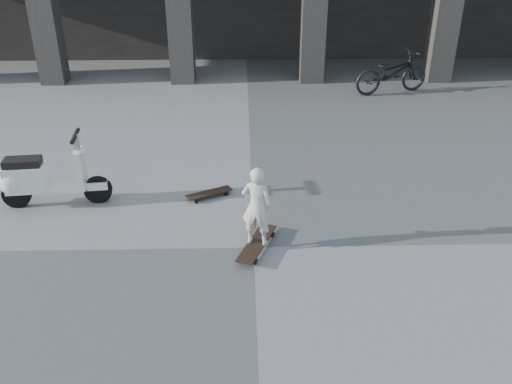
{
  "coord_description": "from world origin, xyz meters",
  "views": [
    {
      "loc": [
        -0.13,
        -6.49,
        4.28
      ],
      "look_at": [
        0.04,
        0.47,
        0.65
      ],
      "focal_mm": 38.0,
      "sensor_mm": 36.0,
      "label": 1
    }
  ],
  "objects_px": {
    "longboard": "(257,244)",
    "skateboard_spare": "(209,193)",
    "child": "(257,206)",
    "bicycle": "(392,73)",
    "scooter": "(35,179)"
  },
  "relations": [
    {
      "from": "longboard",
      "to": "skateboard_spare",
      "type": "xyz_separation_m",
      "value": [
        -0.76,
        1.58,
        -0.01
      ]
    },
    {
      "from": "longboard",
      "to": "child",
      "type": "xyz_separation_m",
      "value": [
        -0.0,
        0.0,
        0.61
      ]
    },
    {
      "from": "bicycle",
      "to": "scooter",
      "type": "bearing_deg",
      "value": 112.74
    },
    {
      "from": "child",
      "to": "scooter",
      "type": "bearing_deg",
      "value": -7.89
    },
    {
      "from": "skateboard_spare",
      "to": "bicycle",
      "type": "bearing_deg",
      "value": 24.26
    },
    {
      "from": "scooter",
      "to": "bicycle",
      "type": "distance_m",
      "value": 9.34
    },
    {
      "from": "child",
      "to": "skateboard_spare",
      "type": "bearing_deg",
      "value": -50.9
    },
    {
      "from": "child",
      "to": "bicycle",
      "type": "height_order",
      "value": "child"
    },
    {
      "from": "skateboard_spare",
      "to": "bicycle",
      "type": "distance_m",
      "value": 7.29
    },
    {
      "from": "skateboard_spare",
      "to": "child",
      "type": "relative_size",
      "value": 0.67
    },
    {
      "from": "skateboard_spare",
      "to": "scooter",
      "type": "bearing_deg",
      "value": 156.45
    },
    {
      "from": "child",
      "to": "scooter",
      "type": "height_order",
      "value": "child"
    },
    {
      "from": "longboard",
      "to": "bicycle",
      "type": "bearing_deg",
      "value": -5.34
    },
    {
      "from": "longboard",
      "to": "bicycle",
      "type": "height_order",
      "value": "bicycle"
    },
    {
      "from": "scooter",
      "to": "skateboard_spare",
      "type": "bearing_deg",
      "value": -1.58
    }
  ]
}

